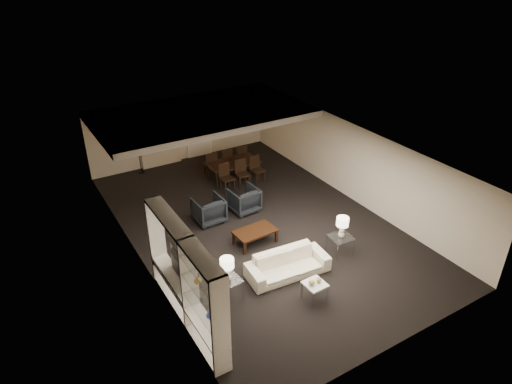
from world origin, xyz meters
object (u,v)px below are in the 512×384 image
object	(u,v)px
television	(177,268)
armchair_left	(209,210)
sofa	(288,264)
coffee_table	(255,237)
vase_amber	(198,280)
chair_nm	(243,174)
dining_table	(234,171)
chair_fl	(210,164)
side_table_left	(228,289)
vase_blue	(210,315)
pendant_light	(211,126)
armchair_right	(244,200)
chair_nl	(227,178)
chair_fm	(225,160)
side_table_right	(340,245)
floor_speaker	(177,267)
marble_table	(314,292)
table_lamp_right	(342,227)
table_lamp_left	(227,269)
chair_fr	(239,157)
chair_nr	(258,170)
floor_lamp	(138,150)

from	to	relation	value
television	armchair_left	bearing A→B (deg)	-36.15
sofa	coffee_table	world-z (taller)	sofa
vase_amber	chair_nm	distance (m)	7.13
dining_table	chair_fl	xyz separation A→B (m)	(-0.60, 0.65, 0.15)
side_table_left	vase_blue	bearing A→B (deg)	-127.94
pendant_light	armchair_right	distance (m)	3.03
chair_nl	chair_fm	world-z (taller)	same
coffee_table	side_table_right	bearing A→B (deg)	-43.26
vase_amber	chair_fl	world-z (taller)	vase_amber
side_table_right	floor_speaker	world-z (taller)	floor_speaker
armchair_right	coffee_table	bearing A→B (deg)	67.05
chair_fm	sofa	bearing A→B (deg)	75.29
side_table_left	dining_table	world-z (taller)	dining_table
side_table_right	marble_table	xyz separation A→B (m)	(-1.70, -1.10, -0.03)
side_table_right	vase_blue	world-z (taller)	vase_blue
chair_nm	chair_fm	distance (m)	1.30
floor_speaker	dining_table	world-z (taller)	floor_speaker
sofa	chair_nm	size ratio (longest dim) A/B	2.22
pendant_light	chair_nm	size ratio (longest dim) A/B	0.55
pendant_light	vase_amber	size ratio (longest dim) A/B	3.27
side_table_right	table_lamp_right	bearing A→B (deg)	0.00
table_lamp_right	armchair_left	bearing A→B (deg)	124.88
table_lamp_left	chair_nm	bearing A→B (deg)	56.97
armchair_left	vase_amber	distance (m)	4.91
pendant_light	table_lamp_left	bearing A→B (deg)	-113.06
table_lamp_right	television	xyz separation A→B (m)	(-4.46, 0.34, 0.24)
chair_nm	chair_fr	distance (m)	1.43
pendant_light	vase_amber	distance (m)	7.72
television	chair_nl	size ratio (longest dim) A/B	1.20
side_table_right	vase_blue	size ratio (longest dim) A/B	3.39
dining_table	chair_nr	size ratio (longest dim) A/B	1.92
pendant_light	chair_nl	bearing A→B (deg)	-91.57
chair_nm	chair_fm	world-z (taller)	same
chair_nm	sofa	bearing A→B (deg)	-98.93
chair_nl	chair_nr	xyz separation A→B (m)	(1.20, 0.00, 0.00)
coffee_table	television	bearing A→B (deg)	-155.45
television	chair_fl	world-z (taller)	television
armchair_left	side_table_left	bearing A→B (deg)	70.39
pendant_light	armchair_right	bearing A→B (deg)	-94.73
table_lamp_right	chair_fm	distance (m)	6.06
coffee_table	chair_nr	world-z (taller)	chair_nr
side_table_right	dining_table	distance (m)	5.40
table_lamp_left	dining_table	distance (m)	6.23
pendant_light	floor_speaker	bearing A→B (deg)	-124.64
table_lamp_left	dining_table	size ratio (longest dim) A/B	0.33
television	chair_nr	xyz separation A→B (m)	(4.75, 4.41, -0.60)
pendant_light	floor_lamp	size ratio (longest dim) A/B	0.29
television	chair_nr	distance (m)	6.51
vase_blue	floor_speaker	bearing A→B (deg)	83.71
coffee_table	vase_blue	distance (m)	4.21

